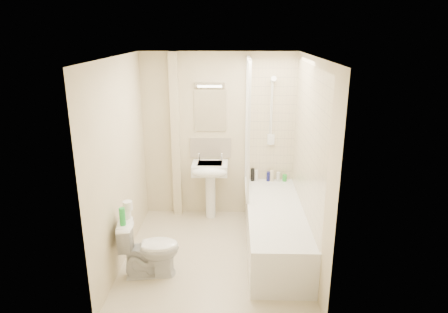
{
  "coord_description": "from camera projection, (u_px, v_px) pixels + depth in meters",
  "views": [
    {
      "loc": [
        0.22,
        -4.35,
        2.68
      ],
      "look_at": [
        0.1,
        0.2,
        1.23
      ],
      "focal_mm": 32.0,
      "sensor_mm": 36.0,
      "label": 1
    }
  ],
  "objects": [
    {
      "name": "ceiling",
      "position": [
        214.0,
        57.0,
        4.23
      ],
      "size": [
        2.2,
        2.5,
        0.02
      ],
      "primitive_type": "cube",
      "color": "white",
      "rests_on": "wall_back"
    },
    {
      "name": "bottle_black_a",
      "position": [
        253.0,
        175.0,
        5.86
      ],
      "size": [
        0.05,
        0.05,
        0.19
      ],
      "primitive_type": "cylinder",
      "color": "black",
      "rests_on": "bathtub"
    },
    {
      "name": "wall_right",
      "position": [
        310.0,
        165.0,
        4.57
      ],
      "size": [
        0.02,
        2.5,
        2.4
      ],
      "primitive_type": "cube",
      "color": "beige",
      "rests_on": "ground"
    },
    {
      "name": "green_bottle",
      "position": [
        122.0,
        217.0,
        4.27
      ],
      "size": [
        0.06,
        0.06,
        0.2
      ],
      "primitive_type": "cylinder",
      "color": "green",
      "rests_on": "toilet"
    },
    {
      "name": "toilet_roll_lower",
      "position": [
        126.0,
        214.0,
        4.44
      ],
      "size": [
        0.12,
        0.12,
        0.11
      ],
      "primitive_type": "cylinder",
      "color": "white",
      "rests_on": "toilet"
    },
    {
      "name": "strip_light",
      "position": [
        210.0,
        85.0,
        5.53
      ],
      "size": [
        0.42,
        0.07,
        0.07
      ],
      "primitive_type": "cube",
      "color": "silver",
      "rests_on": "wall_back"
    },
    {
      "name": "shower_fixture",
      "position": [
        272.0,
        114.0,
        5.61
      ],
      "size": [
        0.1,
        0.16,
        0.99
      ],
      "color": "white",
      "rests_on": "wall_back"
    },
    {
      "name": "wall_left",
      "position": [
        120.0,
        163.0,
        4.62
      ],
      "size": [
        0.02,
        2.5,
        2.4
      ],
      "primitive_type": "cube",
      "color": "beige",
      "rests_on": "ground"
    },
    {
      "name": "bottle_green",
      "position": [
        285.0,
        178.0,
        5.86
      ],
      "size": [
        0.06,
        0.06,
        0.1
      ],
      "primitive_type": "cylinder",
      "color": "green",
      "rests_on": "bathtub"
    },
    {
      "name": "bottle_cream",
      "position": [
        272.0,
        176.0,
        5.85
      ],
      "size": [
        0.06,
        0.06,
        0.16
      ],
      "primitive_type": "cylinder",
      "color": "beige",
      "rests_on": "bathtub"
    },
    {
      "name": "splashback",
      "position": [
        211.0,
        148.0,
        5.83
      ],
      "size": [
        0.6,
        0.02,
        0.3
      ],
      "primitive_type": "cube",
      "color": "beige",
      "rests_on": "wall_back"
    },
    {
      "name": "tile_right",
      "position": [
        308.0,
        141.0,
        4.69
      ],
      "size": [
        0.01,
        2.1,
        1.75
      ],
      "primitive_type": "cube",
      "color": "beige",
      "rests_on": "wall_right"
    },
    {
      "name": "bottle_white_a",
      "position": [
        256.0,
        175.0,
        5.86
      ],
      "size": [
        0.05,
        0.05,
        0.17
      ],
      "primitive_type": "cylinder",
      "color": "white",
      "rests_on": "bathtub"
    },
    {
      "name": "tile_back",
      "position": [
        271.0,
        122.0,
        5.69
      ],
      "size": [
        0.7,
        0.01,
        1.75
      ],
      "primitive_type": "cube",
      "color": "beige",
      "rests_on": "wall_back"
    },
    {
      "name": "toilet",
      "position": [
        149.0,
        248.0,
        4.48
      ],
      "size": [
        0.55,
        0.76,
        0.67
      ],
      "primitive_type": "imported",
      "rotation": [
        0.0,
        0.0,
        1.71
      ],
      "color": "white",
      "rests_on": "ground"
    },
    {
      "name": "wall_back",
      "position": [
        219.0,
        136.0,
        5.79
      ],
      "size": [
        2.2,
        0.02,
        2.4
      ],
      "primitive_type": "cube",
      "color": "beige",
      "rests_on": "ground"
    },
    {
      "name": "shower_screen",
      "position": [
        248.0,
        127.0,
        5.27
      ],
      "size": [
        0.04,
        0.92,
        1.8
      ],
      "color": "white",
      "rests_on": "bathtub"
    },
    {
      "name": "pipe_boxing",
      "position": [
        176.0,
        137.0,
        5.75
      ],
      "size": [
        0.12,
        0.12,
        2.4
      ],
      "primitive_type": "cube",
      "color": "beige",
      "rests_on": "ground"
    },
    {
      "name": "bathtub",
      "position": [
        275.0,
        228.0,
        5.04
      ],
      "size": [
        0.7,
        2.1,
        0.55
      ],
      "color": "white",
      "rests_on": "ground"
    },
    {
      "name": "bottle_blue",
      "position": [
        268.0,
        176.0,
        5.86
      ],
      "size": [
        0.05,
        0.05,
        0.14
      ],
      "primitive_type": "cylinder",
      "color": "navy",
      "rests_on": "bathtub"
    },
    {
      "name": "pedestal_sink",
      "position": [
        210.0,
        175.0,
        5.72
      ],
      "size": [
        0.51,
        0.47,
        0.98
      ],
      "color": "white",
      "rests_on": "ground"
    },
    {
      "name": "mirror",
      "position": [
        210.0,
        111.0,
        5.66
      ],
      "size": [
        0.46,
        0.01,
        0.6
      ],
      "primitive_type": "cube",
      "color": "white",
      "rests_on": "wall_back"
    },
    {
      "name": "toilet_roll_upper",
      "position": [
        128.0,
        206.0,
        4.4
      ],
      "size": [
        0.11,
        0.11,
        0.1
      ],
      "primitive_type": "cylinder",
      "color": "white",
      "rests_on": "toilet_roll_lower"
    },
    {
      "name": "bottle_white_b",
      "position": [
        278.0,
        177.0,
        5.86
      ],
      "size": [
        0.05,
        0.05,
        0.14
      ],
      "primitive_type": "cylinder",
      "color": "silver",
      "rests_on": "bathtub"
    },
    {
      "name": "floor",
      "position": [
        215.0,
        255.0,
        4.96
      ],
      "size": [
        2.5,
        2.5,
        0.0
      ],
      "primitive_type": "plane",
      "color": "beige",
      "rests_on": "ground"
    }
  ]
}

